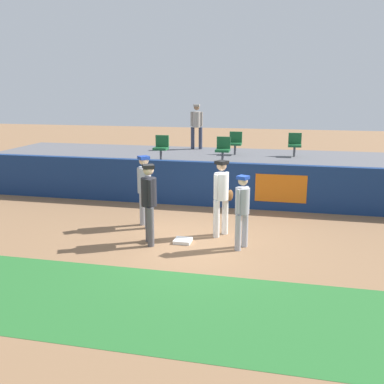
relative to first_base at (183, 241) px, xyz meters
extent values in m
plane|color=#846042|center=(0.29, 0.04, -0.04)|extent=(60.00, 60.00, 0.00)
cube|color=#26662B|center=(0.29, -3.10, -0.04)|extent=(18.00, 2.80, 0.01)
cube|color=white|center=(0.00, 0.00, 0.00)|extent=(0.40, 0.40, 0.08)
cylinder|color=white|center=(0.88, 0.83, 0.42)|extent=(0.16, 0.16, 0.93)
cylinder|color=white|center=(0.71, 0.54, 0.42)|extent=(0.16, 0.16, 0.93)
cylinder|color=white|center=(0.80, 0.69, 1.21)|extent=(0.49, 0.49, 0.65)
sphere|color=tan|center=(0.80, 0.69, 1.73)|extent=(0.24, 0.24, 0.24)
cube|color=black|center=(0.80, 0.69, 1.80)|extent=(0.35, 0.35, 0.08)
cylinder|color=white|center=(0.91, 0.88, 1.24)|extent=(0.09, 0.09, 0.61)
cylinder|color=white|center=(0.69, 0.50, 1.24)|extent=(0.09, 0.09, 0.61)
ellipsoid|color=brown|center=(1.00, 0.82, 0.97)|extent=(0.20, 0.23, 0.28)
cylinder|color=#9EA3AD|center=(-1.37, 1.10, 0.42)|extent=(0.16, 0.16, 0.93)
cylinder|color=#9EA3AD|center=(-1.15, 0.84, 0.42)|extent=(0.16, 0.16, 0.93)
cylinder|color=#9EA3AD|center=(-1.26, 0.97, 1.22)|extent=(0.51, 0.51, 0.65)
sphere|color=beige|center=(-1.26, 0.97, 1.73)|extent=(0.24, 0.24, 0.24)
cube|color=#193899|center=(-1.26, 0.97, 1.81)|extent=(0.36, 0.36, 0.08)
cylinder|color=#9EA3AD|center=(-1.41, 1.13, 1.24)|extent=(0.09, 0.09, 0.61)
cylinder|color=#9EA3AD|center=(-1.12, 0.81, 1.24)|extent=(0.09, 0.09, 0.61)
cylinder|color=#9EA3AD|center=(1.46, 0.04, 0.38)|extent=(0.14, 0.14, 0.83)
cylinder|color=#9EA3AD|center=(1.34, -0.23, 0.38)|extent=(0.14, 0.14, 0.83)
cylinder|color=#9EA3AD|center=(1.40, -0.09, 1.09)|extent=(0.43, 0.43, 0.59)
sphere|color=beige|center=(1.40, -0.09, 1.55)|extent=(0.22, 0.22, 0.22)
cube|color=#193899|center=(1.40, -0.09, 1.62)|extent=(0.30, 0.30, 0.08)
cylinder|color=#9EA3AD|center=(1.48, 0.08, 1.11)|extent=(0.09, 0.09, 0.55)
cylinder|color=#9EA3AD|center=(1.32, -0.27, 1.11)|extent=(0.09, 0.09, 0.55)
cylinder|color=#4C4C51|center=(-0.81, -0.10, 0.43)|extent=(0.16, 0.16, 0.93)
cylinder|color=#4C4C51|center=(-0.67, -0.41, 0.43)|extent=(0.16, 0.16, 0.93)
cylinder|color=black|center=(-0.74, -0.25, 1.22)|extent=(0.48, 0.48, 0.66)
sphere|color=beige|center=(-0.74, -0.25, 1.73)|extent=(0.24, 0.24, 0.24)
cube|color=black|center=(-0.74, -0.25, 1.81)|extent=(0.34, 0.34, 0.09)
cylinder|color=black|center=(-0.83, -0.06, 1.24)|extent=(0.10, 0.10, 0.61)
cylinder|color=black|center=(-0.64, -0.45, 1.24)|extent=(0.10, 0.10, 0.61)
cube|color=navy|center=(0.29, 3.38, 0.65)|extent=(18.00, 0.24, 1.39)
cube|color=orange|center=(2.19, 3.25, 0.65)|extent=(1.50, 0.02, 0.83)
cube|color=#59595E|center=(0.29, 5.95, 0.54)|extent=(18.00, 4.80, 1.15)
cylinder|color=#4C4C51|center=(0.41, 6.55, 1.31)|extent=(0.08, 0.08, 0.40)
cube|color=#19592D|center=(0.41, 6.55, 1.51)|extent=(0.47, 0.44, 0.08)
cube|color=#19592D|center=(0.41, 6.74, 1.75)|extent=(0.47, 0.06, 0.40)
cylinder|color=#4C4C51|center=(0.21, 4.75, 1.31)|extent=(0.08, 0.08, 0.40)
cube|color=#19592D|center=(0.21, 4.75, 1.51)|extent=(0.46, 0.44, 0.08)
cube|color=#19592D|center=(0.21, 4.94, 1.75)|extent=(0.46, 0.06, 0.40)
cylinder|color=#4C4C51|center=(2.57, 6.55, 1.31)|extent=(0.08, 0.08, 0.40)
cube|color=#19592D|center=(2.57, 6.55, 1.51)|extent=(0.47, 0.44, 0.08)
cube|color=#19592D|center=(2.57, 6.74, 1.75)|extent=(0.47, 0.06, 0.40)
cylinder|color=#4C4C51|center=(-1.93, 4.75, 1.31)|extent=(0.08, 0.08, 0.40)
cube|color=#19592D|center=(-1.93, 4.75, 1.51)|extent=(0.46, 0.44, 0.08)
cube|color=#19592D|center=(-1.93, 4.94, 1.75)|extent=(0.46, 0.06, 0.40)
cylinder|color=#33384C|center=(-1.15, 7.78, 1.55)|extent=(0.15, 0.15, 0.88)
cylinder|color=#33384C|center=(-1.47, 7.76, 1.55)|extent=(0.15, 0.15, 0.88)
cylinder|color=#A5998C|center=(-1.31, 7.77, 2.30)|extent=(0.37, 0.37, 0.62)
sphere|color=#8C6647|center=(-1.31, 7.77, 2.79)|extent=(0.23, 0.23, 0.23)
cube|color=#A5998C|center=(-1.31, 7.77, 2.86)|extent=(0.26, 0.26, 0.08)
cylinder|color=#A5998C|center=(-1.11, 7.79, 2.32)|extent=(0.09, 0.09, 0.58)
cylinder|color=#A5998C|center=(-1.52, 7.75, 2.32)|extent=(0.09, 0.09, 0.58)
camera|label=1|loc=(2.34, -9.51, 3.55)|focal=40.66mm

